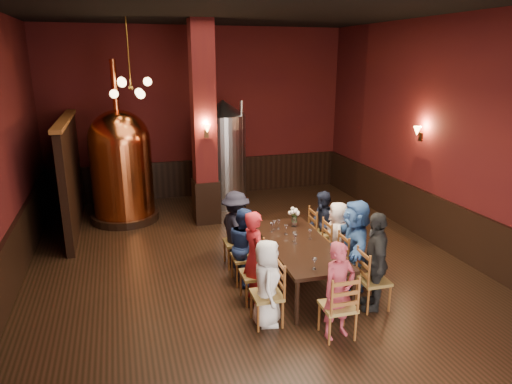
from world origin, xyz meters
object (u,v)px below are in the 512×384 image
object	(u,v)px
person_1	(255,257)
person_2	(245,246)
person_0	(267,283)
dining_table	(299,247)
steel_vessel	(224,154)
rose_vase	(294,214)
copper_kettle	(121,165)

from	to	relation	value
person_1	person_2	size ratio (longest dim) A/B	1.13
person_0	dining_table	bearing A→B (deg)	-27.58
person_0	person_1	xyz separation A→B (m)	(0.02, 0.67, 0.10)
person_0	steel_vessel	size ratio (longest dim) A/B	0.47
person_2	steel_vessel	size ratio (longest dim) A/B	0.49
person_1	rose_vase	xyz separation A→B (m)	(1.08, 1.07, 0.24)
person_1	rose_vase	bearing A→B (deg)	-52.21
copper_kettle	steel_vessel	xyz separation A→B (m)	(2.51, 0.41, 0.02)
dining_table	person_2	world-z (taller)	person_2
person_1	steel_vessel	bearing A→B (deg)	-14.59
copper_kettle	steel_vessel	bearing A→B (deg)	9.19
dining_table	person_0	size ratio (longest dim) A/B	1.89
rose_vase	steel_vessel	bearing A→B (deg)	96.27
person_2	steel_vessel	bearing A→B (deg)	-16.68
steel_vessel	rose_vase	size ratio (longest dim) A/B	7.58
dining_table	person_2	xyz separation A→B (m)	(-0.84, 0.36, -0.02)
person_1	person_2	world-z (taller)	person_1
person_0	person_1	distance (m)	0.68
person_1	rose_vase	world-z (taller)	person_1
person_0	rose_vase	size ratio (longest dim) A/B	3.59
dining_table	person_2	distance (m)	0.91
copper_kettle	person_1	bearing A→B (deg)	-67.54
person_0	person_1	world-z (taller)	person_1
person_0	person_2	xyz separation A→B (m)	(0.04, 1.33, 0.02)
person_1	copper_kettle	size ratio (longest dim) A/B	0.41
dining_table	person_2	size ratio (longest dim) A/B	1.83
steel_vessel	rose_vase	distance (m)	3.87
dining_table	copper_kettle	bearing A→B (deg)	124.76
rose_vase	copper_kettle	bearing A→B (deg)	130.58
person_1	copper_kettle	bearing A→B (deg)	15.49
person_0	person_1	bearing A→B (deg)	12.79
person_0	steel_vessel	world-z (taller)	steel_vessel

